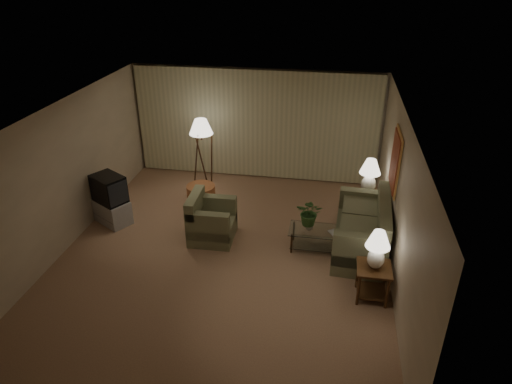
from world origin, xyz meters
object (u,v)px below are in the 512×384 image
(floor_lamp, at_px, (202,152))
(side_table_near, at_px, (373,277))
(armchair, at_px, (212,222))
(crt_tv, at_px, (109,189))
(side_table_far, at_px, (366,201))
(coffee_table, at_px, (316,236))
(ottoman, at_px, (201,194))
(table_lamp_near, at_px, (378,247))
(sofa, at_px, (361,231))
(vase, at_px, (309,226))
(table_lamp_far, at_px, (370,173))
(tv_cabinet, at_px, (113,211))

(floor_lamp, bearing_deg, side_table_near, -42.41)
(armchair, xyz_separation_m, crt_tv, (-2.21, 0.23, 0.41))
(side_table_near, height_order, side_table_far, same)
(coffee_table, height_order, ottoman, ottoman)
(armchair, xyz_separation_m, side_table_far, (2.99, 1.32, 0.03))
(table_lamp_near, xyz_separation_m, crt_tv, (-5.20, 1.51, -0.21))
(sofa, xyz_separation_m, side_table_near, (0.15, -1.35, -0.01))
(coffee_table, relative_size, vase, 6.49)
(table_lamp_near, distance_m, coffee_table, 1.73)
(armchair, bearing_deg, floor_lamp, 18.22)
(armchair, height_order, side_table_far, armchair)
(side_table_far, bearing_deg, side_table_near, -90.00)
(table_lamp_far, height_order, coffee_table, table_lamp_far)
(table_lamp_far, distance_m, ottoman, 3.71)
(coffee_table, xyz_separation_m, floor_lamp, (-2.82, 2.20, 0.61))
(armchair, bearing_deg, side_table_near, -114.73)
(side_table_near, distance_m, vase, 1.67)
(sofa, height_order, table_lamp_far, table_lamp_far)
(side_table_far, relative_size, vase, 3.75)
(floor_lamp, bearing_deg, side_table_far, -12.70)
(sofa, distance_m, coffee_table, 0.83)
(tv_cabinet, xyz_separation_m, vase, (4.09, -0.26, 0.25))
(armchair, distance_m, tv_cabinet, 2.22)
(table_lamp_near, height_order, coffee_table, table_lamp_near)
(armchair, relative_size, side_table_far, 1.55)
(ottoman, bearing_deg, coffee_table, -27.65)
(table_lamp_near, bearing_deg, crt_tv, 163.78)
(side_table_near, height_order, tv_cabinet, side_table_near)
(side_table_near, height_order, floor_lamp, floor_lamp)
(side_table_near, xyz_separation_m, table_lamp_far, (0.00, 2.60, 0.63))
(tv_cabinet, xyz_separation_m, floor_lamp, (1.42, 1.94, 0.63))
(side_table_near, xyz_separation_m, vase, (-1.11, 1.25, 0.08))
(coffee_table, relative_size, crt_tv, 1.29)
(side_table_far, distance_m, floor_lamp, 3.90)
(tv_cabinet, bearing_deg, ottoman, 66.25)
(table_lamp_far, relative_size, vase, 4.65)
(table_lamp_far, bearing_deg, side_table_far, 90.00)
(sofa, height_order, ottoman, sofa)
(sofa, distance_m, tv_cabinet, 5.06)
(coffee_table, relative_size, ottoman, 1.64)
(side_table_near, distance_m, table_lamp_near, 0.58)
(tv_cabinet, bearing_deg, sofa, 28.94)
(tv_cabinet, height_order, crt_tv, crt_tv)
(crt_tv, bearing_deg, side_table_near, 14.57)
(floor_lamp, height_order, ottoman, floor_lamp)
(armchair, bearing_deg, side_table_far, -67.80)
(coffee_table, relative_size, tv_cabinet, 1.18)
(crt_tv, bearing_deg, table_lamp_near, 14.57)
(side_table_near, height_order, table_lamp_near, table_lamp_near)
(floor_lamp, bearing_deg, ottoman, -78.64)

